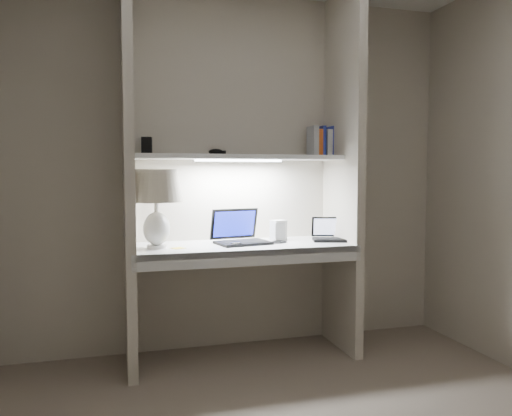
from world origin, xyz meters
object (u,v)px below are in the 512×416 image
object	(u,v)px
table_lamp	(156,195)
laptop_netbook	(330,235)
laptop_main	(240,235)
book_row	(323,142)
speaker	(278,230)

from	to	relation	value
table_lamp	laptop_netbook	distance (m)	1.24
laptop_main	book_row	bearing A→B (deg)	-0.94
table_lamp	laptop_main	bearing A→B (deg)	8.13
laptop_netbook	speaker	distance (m)	0.37
laptop_main	speaker	world-z (taller)	laptop_main
speaker	laptop_main	bearing A→B (deg)	167.24
table_lamp	laptop_netbook	world-z (taller)	table_lamp
laptop_main	laptop_netbook	distance (m)	0.65
table_lamp	speaker	size ratio (longest dim) A/B	3.46
book_row	table_lamp	bearing A→B (deg)	-170.87
speaker	book_row	size ratio (longest dim) A/B	0.67
table_lamp	book_row	size ratio (longest dim) A/B	2.30
table_lamp	laptop_main	size ratio (longest dim) A/B	1.27
table_lamp	laptop_main	xyz separation A→B (m)	(0.56, 0.08, -0.28)
table_lamp	laptop_netbook	bearing A→B (deg)	1.87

